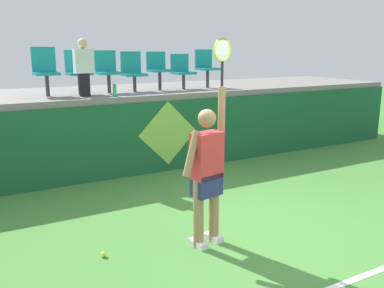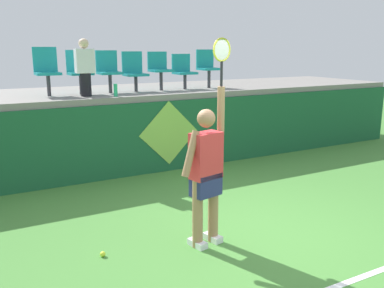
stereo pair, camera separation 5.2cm
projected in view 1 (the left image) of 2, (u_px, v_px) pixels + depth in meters
The scene contains 16 objects.
ground_plane at pixel (261, 238), 5.48m from camera, with size 40.00×40.00×0.00m, color #478438.
court_back_wall at pixel (152, 137), 8.26m from camera, with size 13.28×0.20×1.40m, color #195633.
spectator_platform at pixel (126, 92), 9.23m from camera, with size 13.28×2.77×0.12m, color gray.
court_baseline_stripe at pixel (339, 285), 4.38m from camera, with size 11.95×0.08×0.01m, color white.
tennis_player at pixel (207, 170), 5.12m from camera, with size 0.74×0.33×2.53m.
tennis_ball at pixel (104, 254), 4.97m from camera, with size 0.07×0.07×0.07m, color #D1E533.
water_bottle at pixel (115, 90), 7.85m from camera, with size 0.07×0.07×0.24m, color #26B272.
stadium_chair_0 at pixel (45, 69), 7.88m from camera, with size 0.44×0.42×0.91m.
stadium_chair_1 at pixel (78, 70), 8.17m from camera, with size 0.44×0.42×0.85m.
stadium_chair_2 at pixel (107, 69), 8.45m from camera, with size 0.44×0.42×0.84m.
stadium_chair_3 at pixel (133, 70), 8.72m from camera, with size 0.44×0.42×0.82m.
stadium_chair_4 at pixel (158, 68), 8.98m from camera, with size 0.44×0.42×0.81m.
stadium_chair_5 at pixel (182, 70), 9.27m from camera, with size 0.44×0.42×0.76m.
stadium_chair_6 at pixel (206, 66), 9.55m from camera, with size 0.44×0.42×0.85m.
spectator_0 at pixel (84, 67), 7.80m from camera, with size 0.34×0.20×1.06m.
wall_signage_mount at pixel (168, 171), 8.47m from camera, with size 1.27×0.01×1.41m.
Camera 1 is at (-3.26, -3.99, 2.41)m, focal length 39.48 mm.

